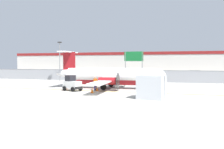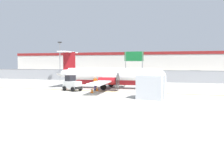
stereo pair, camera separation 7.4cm
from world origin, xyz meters
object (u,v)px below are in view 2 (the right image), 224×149
at_px(parked_car_0, 89,73).
at_px(apron_light_pole, 60,58).
at_px(traffic_cone_far_left, 95,86).
at_px(highway_sign, 134,59).
at_px(commuter_airplane, 112,76).
at_px(ground_crew_worker, 95,83).
at_px(parked_car_3, 140,74).
at_px(parked_car_5, 195,74).
at_px(baggage_tug, 72,84).
at_px(parked_car_6, 211,75).
at_px(parked_car_4, 165,75).
at_px(traffic_cone_far_right, 97,88).
at_px(parked_car_2, 126,74).
at_px(parked_car_1, 115,73).
at_px(traffic_cone_near_left, 66,87).
at_px(cargo_container, 151,87).
at_px(traffic_cone_near_right, 92,90).

relative_size(parked_car_0, apron_light_pole, 0.60).
relative_size(traffic_cone_far_left, highway_sign, 0.12).
bearing_deg(commuter_airplane, ground_crew_worker, -119.38).
height_order(parked_car_0, parked_car_3, same).
bearing_deg(parked_car_3, parked_car_5, -154.24).
relative_size(baggage_tug, parked_car_5, 0.60).
bearing_deg(parked_car_6, parked_car_4, -154.46).
relative_size(traffic_cone_far_right, parked_car_6, 0.15).
xyz_separation_m(parked_car_3, highway_sign, (0.26, -6.97, 3.24)).
distance_m(ground_crew_worker, traffic_cone_far_left, 1.86).
height_order(baggage_tug, traffic_cone_far_left, baggage_tug).
bearing_deg(parked_car_2, parked_car_6, -174.54).
bearing_deg(parked_car_4, parked_car_1, 141.90).
bearing_deg(traffic_cone_near_left, commuter_airplane, 23.79).
xyz_separation_m(baggage_tug, cargo_container, (10.15, -3.90, 0.24)).
height_order(baggage_tug, traffic_cone_near_right, baggage_tug).
height_order(traffic_cone_far_right, parked_car_1, parked_car_1).
bearing_deg(commuter_airplane, parked_car_6, 54.45).
xyz_separation_m(parked_car_2, parked_car_5, (14.68, 5.41, 0.00)).
relative_size(ground_crew_worker, traffic_cone_far_left, 2.66).
height_order(parked_car_2, highway_sign, highway_sign).
bearing_deg(parked_car_0, parked_car_2, 171.27).
relative_size(ground_crew_worker, parked_car_2, 0.40).
height_order(parked_car_1, highway_sign, highway_sign).
xyz_separation_m(commuter_airplane, traffic_cone_near_left, (-5.42, -2.39, -1.29)).
bearing_deg(commuter_airplane, traffic_cone_far_right, -108.06).
relative_size(traffic_cone_near_left, parked_car_0, 0.15).
xyz_separation_m(baggage_tug, traffic_cone_far_right, (3.00, 0.65, -0.54)).
height_order(ground_crew_worker, parked_car_2, same).
bearing_deg(baggage_tug, parked_car_4, 93.18).
xyz_separation_m(ground_crew_worker, parked_car_5, (12.16, 30.33, -0.06)).
distance_m(commuter_airplane, traffic_cone_far_right, 3.70).
bearing_deg(cargo_container, ground_crew_worker, 153.70).
height_order(traffic_cone_near_right, parked_car_1, parked_car_1).
bearing_deg(parked_car_1, highway_sign, 121.58).
distance_m(traffic_cone_near_right, parked_car_2, 27.63).
bearing_deg(traffic_cone_far_left, highway_sign, 83.82).
height_order(traffic_cone_far_right, parked_car_4, parked_car_4).
distance_m(baggage_tug, traffic_cone_near_right, 3.40).
bearing_deg(cargo_container, traffic_cone_far_right, 155.38).
height_order(traffic_cone_near_left, parked_car_0, parked_car_0).
bearing_deg(parked_car_6, commuter_airplane, -113.93).
distance_m(ground_crew_worker, traffic_cone_far_right, 1.00).
distance_m(ground_crew_worker, highway_sign, 17.62).
bearing_deg(traffic_cone_far_left, parked_car_4, 72.65).
xyz_separation_m(cargo_container, parked_car_3, (-6.84, 29.43, -0.21)).
relative_size(traffic_cone_near_left, apron_light_pole, 0.09).
relative_size(traffic_cone_far_left, parked_car_5, 0.15).
bearing_deg(parked_car_6, traffic_cone_far_right, -112.02).
relative_size(cargo_container, parked_car_6, 0.61).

